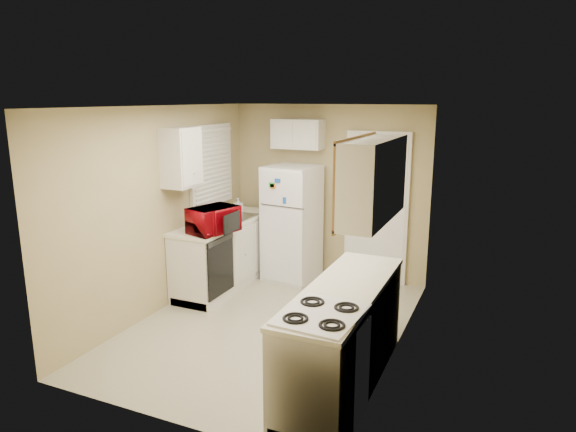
% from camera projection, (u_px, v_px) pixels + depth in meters
% --- Properties ---
extents(floor, '(3.80, 3.80, 0.00)m').
position_uv_depth(floor, '(270.00, 325.00, 5.74)').
color(floor, '#BFBA9C').
rests_on(floor, ground).
extents(ceiling, '(3.80, 3.80, 0.00)m').
position_uv_depth(ceiling, '(268.00, 106.00, 5.20)').
color(ceiling, white).
rests_on(ceiling, floor).
extents(wall_left, '(3.80, 3.80, 0.00)m').
position_uv_depth(wall_left, '(162.00, 210.00, 6.02)').
color(wall_left, tan).
rests_on(wall_left, floor).
extents(wall_right, '(3.80, 3.80, 0.00)m').
position_uv_depth(wall_right, '(400.00, 235.00, 4.92)').
color(wall_right, tan).
rests_on(wall_right, floor).
extents(wall_back, '(2.80, 2.80, 0.00)m').
position_uv_depth(wall_back, '(328.00, 192.00, 7.17)').
color(wall_back, tan).
rests_on(wall_back, floor).
extents(wall_front, '(2.80, 2.80, 0.00)m').
position_uv_depth(wall_front, '(157.00, 277.00, 3.78)').
color(wall_front, tan).
rests_on(wall_front, floor).
extents(left_counter, '(0.60, 1.80, 0.90)m').
position_uv_depth(left_counter, '(225.00, 253.00, 6.88)').
color(left_counter, silver).
rests_on(left_counter, floor).
extents(dishwasher, '(0.03, 0.58, 0.72)m').
position_uv_depth(dishwasher, '(220.00, 266.00, 6.22)').
color(dishwasher, black).
rests_on(dishwasher, floor).
extents(sink, '(0.54, 0.74, 0.16)m').
position_uv_depth(sink, '(230.00, 221.00, 6.92)').
color(sink, gray).
rests_on(sink, left_counter).
extents(microwave, '(0.63, 0.47, 0.38)m').
position_uv_depth(microwave, '(213.00, 220.00, 6.14)').
color(microwave, maroon).
rests_on(microwave, left_counter).
extents(soap_bottle, '(0.11, 0.11, 0.22)m').
position_uv_depth(soap_bottle, '(238.00, 206.00, 7.20)').
color(soap_bottle, silver).
rests_on(soap_bottle, left_counter).
extents(window_blinds, '(0.10, 0.98, 1.08)m').
position_uv_depth(window_blinds, '(212.00, 165.00, 6.85)').
color(window_blinds, silver).
rests_on(window_blinds, wall_left).
extents(upper_cabinet_left, '(0.30, 0.45, 0.70)m').
position_uv_depth(upper_cabinet_left, '(181.00, 157.00, 6.03)').
color(upper_cabinet_left, silver).
rests_on(upper_cabinet_left, wall_left).
extents(refrigerator, '(0.73, 0.71, 1.59)m').
position_uv_depth(refrigerator, '(292.00, 223.00, 7.07)').
color(refrigerator, white).
rests_on(refrigerator, floor).
extents(cabinet_over_fridge, '(0.70, 0.30, 0.40)m').
position_uv_depth(cabinet_over_fridge, '(298.00, 134.00, 7.01)').
color(cabinet_over_fridge, silver).
rests_on(cabinet_over_fridge, wall_back).
extents(interior_door, '(0.86, 0.06, 2.08)m').
position_uv_depth(interior_door, '(376.00, 209.00, 6.90)').
color(interior_door, white).
rests_on(interior_door, floor).
extents(right_counter, '(0.60, 2.00, 0.90)m').
position_uv_depth(right_counter, '(343.00, 336.00, 4.50)').
color(right_counter, silver).
rests_on(right_counter, floor).
extents(stove, '(0.60, 0.72, 0.83)m').
position_uv_depth(stove, '(321.00, 374.00, 3.94)').
color(stove, white).
rests_on(stove, floor).
extents(upper_cabinet_right, '(0.30, 1.20, 0.70)m').
position_uv_depth(upper_cabinet_right, '(374.00, 180.00, 4.40)').
color(upper_cabinet_right, silver).
rests_on(upper_cabinet_right, wall_right).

